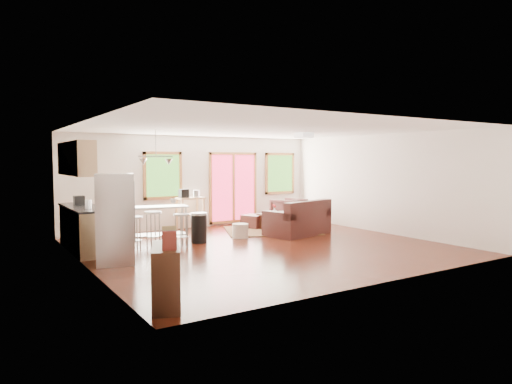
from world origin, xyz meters
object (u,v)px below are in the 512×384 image
loveseat (299,221)px  ottoman (254,221)px  refrigerator (116,219)px  kitchen_cart (189,202)px  armchair (289,210)px  island (157,218)px  rug (271,230)px  coffee_table (278,215)px

loveseat → ottoman: loveseat is taller
refrigerator → kitchen_cart: (2.85, 3.09, -0.07)m
armchair → ottoman: 1.31m
island → refrigerator: bearing=-132.4°
loveseat → armchair: bearing=47.6°
loveseat → ottoman: 1.65m
loveseat → island: (-3.57, 0.62, 0.25)m
rug → armchair: size_ratio=2.82×
armchair → kitchen_cart: kitchen_cart is taller
armchair → coffee_table: bearing=16.2°
loveseat → island: 3.63m
coffee_table → island: bearing=-171.7°
loveseat → island: loveseat is taller
kitchen_cart → ottoman: bearing=-22.5°
loveseat → coffee_table: size_ratio=1.50×
armchair → island: island is taller
coffee_table → ottoman: (-0.53, 0.43, -0.19)m
refrigerator → kitchen_cart: refrigerator is taller
rug → kitchen_cart: (-1.79, 1.39, 0.76)m
loveseat → armchair: (0.93, 1.70, 0.08)m
coffee_table → kitchen_cart: (-2.20, 1.12, 0.39)m
armchair → island: size_ratio=0.58×
ottoman → refrigerator: refrigerator is taller
refrigerator → kitchen_cart: 4.21m
loveseat → refrigerator: bearing=175.7°
armchair → island: (-4.50, -1.07, 0.18)m
coffee_table → ottoman: coffee_table is taller
island → kitchen_cart: size_ratio=1.30×
coffee_table → kitchen_cart: bearing=153.1°
coffee_table → ottoman: size_ratio=2.21×
rug → island: 3.40m
rug → coffee_table: size_ratio=1.95×
island → kitchen_cart: bearing=47.2°
coffee_table → kitchen_cart: 2.50m
armchair → refrigerator: 6.33m
ottoman → loveseat: bearing=-77.6°
refrigerator → coffee_table: bearing=37.1°
armchair → kitchen_cart: 3.03m
rug → kitchen_cart: kitchen_cart is taller
armchair → kitchen_cart: bearing=-30.3°
rug → coffee_table: bearing=33.3°
refrigerator → kitchen_cart: size_ratio=1.48×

